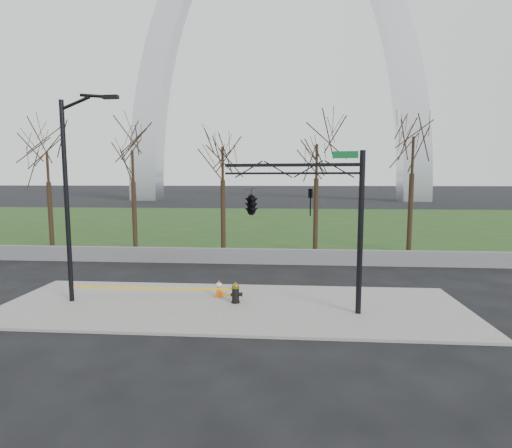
# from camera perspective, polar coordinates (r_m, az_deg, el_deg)

# --- Properties ---
(ground) EXTENTS (500.00, 500.00, 0.00)m
(ground) POSITION_cam_1_polar(r_m,az_deg,el_deg) (15.97, -3.41, -11.78)
(ground) COLOR black
(ground) RESTS_ON ground
(sidewalk) EXTENTS (18.00, 6.00, 0.10)m
(sidewalk) POSITION_cam_1_polar(r_m,az_deg,el_deg) (15.95, -3.41, -11.61)
(sidewalk) COLOR slate
(sidewalk) RESTS_ON ground
(grass_strip) EXTENTS (120.00, 40.00, 0.06)m
(grass_strip) POSITION_cam_1_polar(r_m,az_deg,el_deg) (45.34, 1.69, 0.25)
(grass_strip) COLOR #1C3B15
(grass_strip) RESTS_ON ground
(guardrail) EXTENTS (60.00, 0.30, 0.90)m
(guardrail) POSITION_cam_1_polar(r_m,az_deg,el_deg) (23.55, -0.80, -4.62)
(guardrail) COLOR #59595B
(guardrail) RESTS_ON ground
(gateway_arch) EXTENTS (66.00, 6.00, 65.00)m
(gateway_arch) POSITION_cam_1_polar(r_m,az_deg,el_deg) (94.13, 3.14, 23.54)
(gateway_arch) COLOR silver
(gateway_arch) RESTS_ON ground
(tree_row) EXTENTS (35.34, 4.00, 8.35)m
(tree_row) POSITION_cam_1_polar(r_m,az_deg,el_deg) (28.02, -11.03, 4.72)
(tree_row) COLOR black
(tree_row) RESTS_ON ground
(fire_hydrant) EXTENTS (0.53, 0.34, 0.85)m
(fire_hydrant) POSITION_cam_1_polar(r_m,az_deg,el_deg) (16.06, -2.90, -9.84)
(fire_hydrant) COLOR black
(fire_hydrant) RESTS_ON sidewalk
(traffic_cone) EXTENTS (0.49, 0.49, 0.72)m
(traffic_cone) POSITION_cam_1_polar(r_m,az_deg,el_deg) (16.96, -5.31, -9.07)
(traffic_cone) COLOR #F95B0D
(traffic_cone) RESTS_ON sidewalk
(street_light) EXTENTS (2.39, 0.33, 8.21)m
(street_light) POSITION_cam_1_polar(r_m,az_deg,el_deg) (17.20, -24.90, 4.86)
(street_light) COLOR black
(street_light) RESTS_ON ground
(traffic_signal_mast) EXTENTS (5.07, 2.53, 6.00)m
(traffic_signal_mast) POSITION_cam_1_polar(r_m,az_deg,el_deg) (14.83, 2.22, 3.18)
(traffic_signal_mast) COLOR black
(traffic_signal_mast) RESTS_ON ground
(caution_tape) EXTENTS (6.63, 1.06, 0.43)m
(caution_tape) POSITION_cam_1_polar(r_m,az_deg,el_deg) (16.59, -13.04, -9.06)
(caution_tape) COLOR #E4B20C
(caution_tape) RESTS_ON ground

